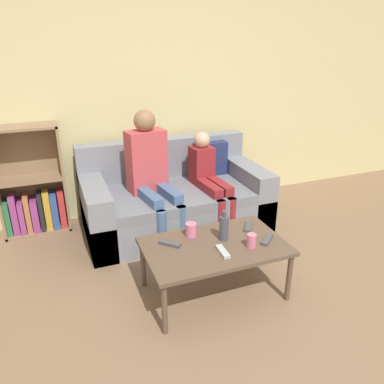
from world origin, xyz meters
The scene contains 14 objects.
ground_plane centered at (0.00, 0.00, 0.00)m, with size 22.00×22.00×0.00m, color #84664C.
wall_back centered at (0.00, 2.40, 1.30)m, with size 12.00×0.06×2.60m.
couch centered at (-0.04, 1.82, 0.29)m, with size 1.80×0.95×0.85m.
bookshelf centered at (-1.38, 2.24, 0.39)m, with size 0.62×0.28×1.08m.
coffee_table centered at (-0.13, 0.65, 0.38)m, with size 1.04×0.64×0.42m.
person_adult centered at (-0.31, 1.74, 0.70)m, with size 0.42×0.69×1.23m.
person_child centered at (0.27, 1.67, 0.54)m, with size 0.27×0.66×0.97m.
cup_near centered at (0.11, 0.53, 0.47)m, with size 0.07×0.07×0.10m.
cup_far centered at (-0.24, 0.84, 0.47)m, with size 0.09×0.09×0.10m.
tv_remote_0 centered at (0.26, 0.57, 0.43)m, with size 0.16×0.15×0.02m.
tv_remote_1 centered at (-0.12, 0.53, 0.43)m, with size 0.06×0.17×0.02m.
tv_remote_2 centered at (-0.44, 0.77, 0.43)m, with size 0.15×0.15×0.02m.
tv_remote_3 centered at (0.23, 0.80, 0.43)m, with size 0.14×0.17×0.02m.
bottle centered at (-0.03, 0.70, 0.52)m, with size 0.07×0.07×0.24m.
Camera 1 is at (-1.15, -1.51, 1.84)m, focal length 35.00 mm.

